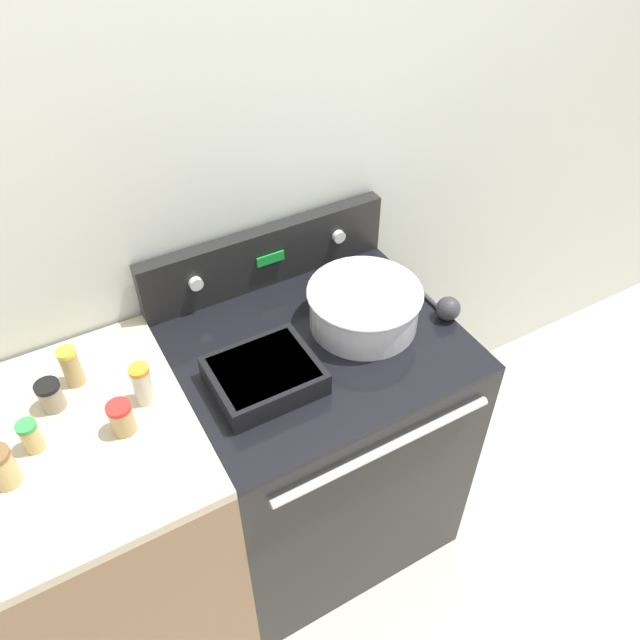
{
  "coord_description": "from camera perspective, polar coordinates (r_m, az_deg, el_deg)",
  "views": [
    {
      "loc": [
        -0.62,
        -0.76,
        2.17
      ],
      "look_at": [
        0.02,
        0.36,
        0.99
      ],
      "focal_mm": 35.0,
      "sensor_mm": 36.0,
      "label": 1
    }
  ],
  "objects": [
    {
      "name": "spice_jar_red_cap",
      "position": [
        1.58,
        -17.68,
        -8.53
      ],
      "size": [
        0.06,
        0.06,
        0.09
      ],
      "color": "tan",
      "rests_on": "side_counter"
    },
    {
      "name": "stove_range",
      "position": [
        2.12,
        -0.24,
        -11.01
      ],
      "size": [
        0.8,
        0.71,
        0.93
      ],
      "color": "black",
      "rests_on": "ground_plane"
    },
    {
      "name": "ground_plane",
      "position": [
        2.38,
        4.19,
        -23.52
      ],
      "size": [
        12.0,
        12.0,
        0.0
      ],
      "primitive_type": "plane",
      "color": "beige"
    },
    {
      "name": "kitchen_wall",
      "position": [
        1.85,
        -6.19,
        12.37
      ],
      "size": [
        8.0,
        0.05,
        2.5
      ],
      "color": "silver",
      "rests_on": "ground_plane"
    },
    {
      "name": "mixing_bowl",
      "position": [
        1.78,
        4.05,
        1.4
      ],
      "size": [
        0.33,
        0.33,
        0.12
      ],
      "color": "silver",
      "rests_on": "stove_range"
    },
    {
      "name": "control_panel",
      "position": [
        1.92,
        -4.95,
        5.86
      ],
      "size": [
        0.8,
        0.07,
        0.19
      ],
      "color": "black",
      "rests_on": "stove_range"
    },
    {
      "name": "ladle",
      "position": [
        1.87,
        11.34,
        1.23
      ],
      "size": [
        0.07,
        0.3,
        0.07
      ],
      "color": "#333338",
      "rests_on": "stove_range"
    },
    {
      "name": "side_counter",
      "position": [
        2.02,
        -18.23,
        -18.05
      ],
      "size": [
        0.57,
        0.68,
        0.94
      ],
      "color": "#896B4C",
      "rests_on": "ground_plane"
    },
    {
      "name": "spice_jar_green_cap",
      "position": [
        1.62,
        -24.93,
        -9.61
      ],
      "size": [
        0.05,
        0.05,
        0.09
      ],
      "color": "tan",
      "rests_on": "side_counter"
    },
    {
      "name": "spice_jar_brown_cap",
      "position": [
        1.58,
        -27.13,
        -11.91
      ],
      "size": [
        0.07,
        0.07,
        0.1
      ],
      "color": "tan",
      "rests_on": "side_counter"
    },
    {
      "name": "spice_jar_black_cap",
      "position": [
        1.7,
        -23.41,
        -6.35
      ],
      "size": [
        0.06,
        0.06,
        0.08
      ],
      "color": "gray",
      "rests_on": "side_counter"
    },
    {
      "name": "spice_jar_yellow_cap",
      "position": [
        1.73,
        -21.8,
        -3.96
      ],
      "size": [
        0.05,
        0.05,
        0.12
      ],
      "color": "tan",
      "rests_on": "side_counter"
    },
    {
      "name": "casserole_dish",
      "position": [
        1.63,
        -5.13,
        -4.99
      ],
      "size": [
        0.27,
        0.23,
        0.07
      ],
      "color": "black",
      "rests_on": "stove_range"
    },
    {
      "name": "spice_jar_orange_cap",
      "position": [
        1.62,
        -15.93,
        -5.66
      ],
      "size": [
        0.05,
        0.05,
        0.12
      ],
      "color": "beige",
      "rests_on": "side_counter"
    }
  ]
}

